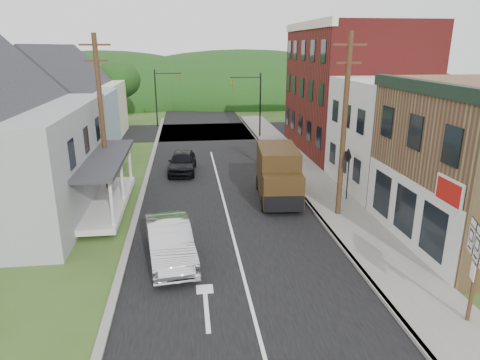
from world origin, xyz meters
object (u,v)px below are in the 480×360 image
object	(u,v)px
dark_sedan	(182,162)
warning_sign	(348,167)
silver_sedan	(170,242)
delivery_van	(278,174)
route_sign_cluster	(476,261)

from	to	relation	value
dark_sedan	warning_sign	xyz separation A→B (m)	(9.06, -6.98, 1.27)
silver_sedan	delivery_van	distance (m)	8.82
dark_sedan	warning_sign	world-z (taller)	warning_sign
silver_sedan	dark_sedan	bearing A→B (deg)	80.03
silver_sedan	dark_sedan	distance (m)	12.65
silver_sedan	dark_sedan	size ratio (longest dim) A/B	1.11
silver_sedan	warning_sign	bearing A→B (deg)	22.88
dark_sedan	delivery_van	xyz separation A→B (m)	(5.38, -6.08, 0.73)
dark_sedan	route_sign_cluster	size ratio (longest dim) A/B	1.37
silver_sedan	route_sign_cluster	world-z (taller)	route_sign_cluster
dark_sedan	warning_sign	size ratio (longest dim) A/B	1.50
dark_sedan	warning_sign	distance (m)	11.51
dark_sedan	delivery_van	distance (m)	8.15
dark_sedan	route_sign_cluster	bearing A→B (deg)	-59.97
silver_sedan	warning_sign	world-z (taller)	warning_sign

